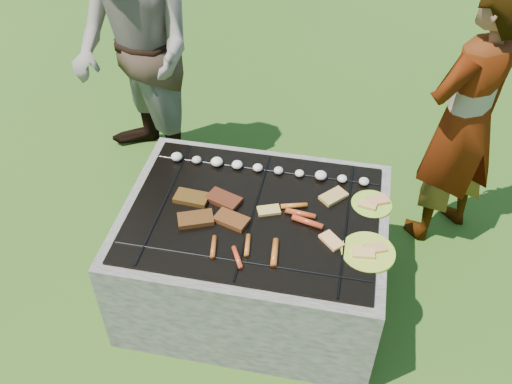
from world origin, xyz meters
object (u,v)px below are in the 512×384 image
(plate_near, at_px, (368,252))
(cook, at_px, (465,121))
(plate_far, at_px, (372,204))
(bystander, at_px, (134,53))
(fire_pit, at_px, (254,257))

(plate_near, relative_size, cook, 0.18)
(cook, bearing_deg, plate_far, 8.36)
(plate_near, xyz_separation_m, cook, (0.44, 0.86, 0.19))
(plate_near, relative_size, bystander, 0.16)
(plate_near, height_order, bystander, bystander)
(plate_near, distance_m, bystander, 1.82)
(fire_pit, relative_size, plate_far, 4.92)
(fire_pit, bearing_deg, plate_far, 17.21)
(plate_far, bearing_deg, cook, 50.81)
(plate_far, distance_m, bystander, 1.66)
(bystander, bearing_deg, cook, 36.27)
(plate_far, xyz_separation_m, cook, (0.44, 0.53, 0.19))
(fire_pit, height_order, plate_near, plate_near)
(plate_near, height_order, cook, cook)
(fire_pit, relative_size, bystander, 0.73)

